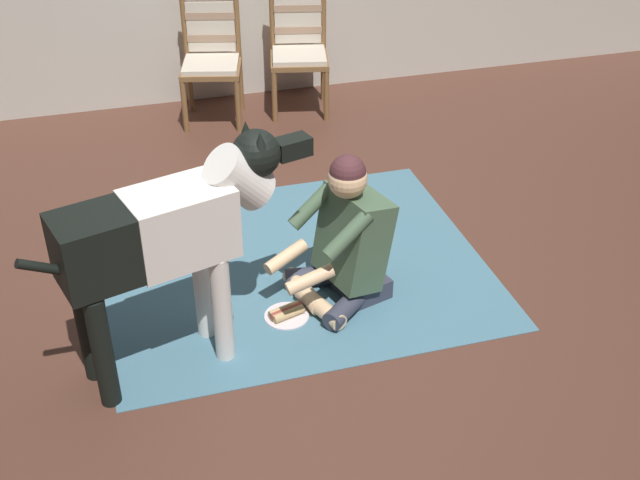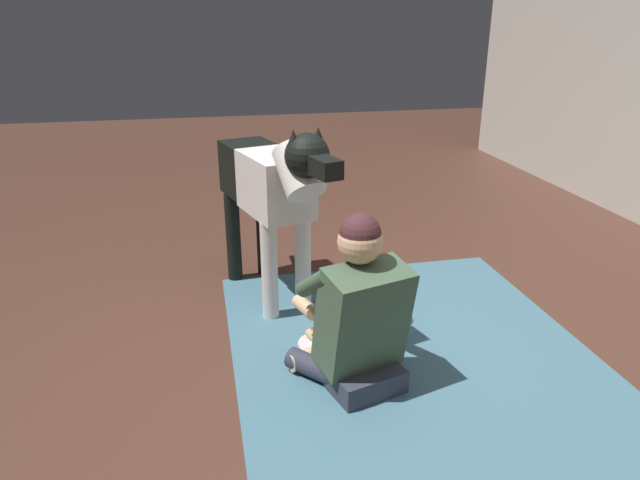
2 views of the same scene
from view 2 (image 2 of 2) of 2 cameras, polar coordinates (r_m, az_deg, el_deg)
name	(u,v)px [view 2 (image 2 of 2)]	position (r m, az deg, el deg)	size (l,w,h in m)	color
ground_plane	(354,367)	(3.09, 3.40, -12.33)	(16.16, 16.16, 0.00)	#502F24
area_rug	(411,350)	(3.25, 8.90, -10.63)	(2.22, 1.92, 0.01)	#467184
person_sitting_on_floor	(357,316)	(2.80, 3.70, -7.48)	(0.72, 0.59, 0.88)	#343847
large_dog	(272,187)	(3.47, -4.79, 5.21)	(1.41, 0.55, 1.18)	silver
hot_dog_on_plate	(320,340)	(3.25, 0.00, -9.87)	(0.25, 0.25, 0.06)	silver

